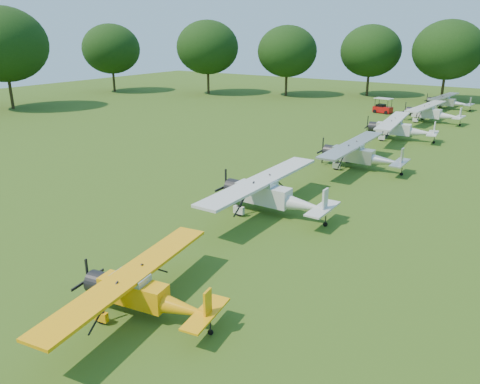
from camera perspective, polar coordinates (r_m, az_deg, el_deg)
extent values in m
plane|color=#2E5014|center=(32.22, 6.16, -1.20)|extent=(160.00, 160.00, 0.00)
cylinder|color=black|center=(85.55, 23.50, 11.70)|extent=(0.44, 0.44, 4.74)
ellipsoid|color=black|center=(85.16, 24.03, 15.55)|extent=(11.05, 11.05, 9.39)
cylinder|color=black|center=(88.62, 15.31, 12.71)|extent=(0.44, 0.44, 4.49)
ellipsoid|color=black|center=(88.24, 15.63, 16.24)|extent=(10.47, 10.47, 8.90)
cylinder|color=black|center=(86.15, 5.65, 13.09)|extent=(0.44, 0.44, 4.44)
ellipsoid|color=black|center=(85.76, 5.77, 16.69)|extent=(10.36, 10.36, 8.80)
cylinder|color=black|center=(88.70, -3.89, 13.42)|extent=(0.44, 0.44, 4.77)
ellipsoid|color=black|center=(88.32, -3.98, 17.18)|extent=(11.14, 11.14, 9.47)
cylinder|color=black|center=(94.73, -15.14, 13.12)|extent=(0.44, 0.44, 4.56)
ellipsoid|color=black|center=(94.37, -15.44, 16.47)|extent=(10.64, 10.64, 9.04)
cylinder|color=black|center=(78.68, -26.18, 11.04)|extent=(0.44, 0.44, 5.35)
ellipsoid|color=black|center=(78.25, -26.90, 15.76)|extent=(12.49, 12.49, 10.61)
cube|color=#F7A10A|center=(20.05, -12.86, -11.79)|extent=(3.10, 1.36, 0.98)
cone|color=#F7A10A|center=(18.86, -6.51, -14.05)|extent=(2.72, 1.25, 0.84)
cube|color=#8CA5B2|center=(19.85, -13.19, -10.44)|extent=(1.62, 1.09, 0.52)
cylinder|color=black|center=(21.08, -16.79, -10.53)|extent=(0.99, 1.10, 0.97)
cube|color=black|center=(21.45, -18.03, -10.12)|extent=(0.07, 0.12, 1.97)
cube|color=#F7A10A|center=(19.73, -13.25, -9.85)|extent=(2.92, 10.02, 0.13)
cube|color=#F7A10A|center=(18.20, -3.97, -13.55)|extent=(0.17, 0.52, 1.22)
cube|color=#F7A10A|center=(18.47, -4.20, -14.58)|extent=(1.20, 2.72, 0.08)
cylinder|color=black|center=(20.10, -16.54, -14.42)|extent=(0.58, 0.24, 0.56)
cylinder|color=black|center=(21.60, -12.44, -11.51)|extent=(0.58, 0.24, 0.56)
cylinder|color=black|center=(18.84, -3.62, -16.69)|extent=(0.23, 0.11, 0.22)
cube|color=silver|center=(29.92, 2.84, -0.27)|extent=(3.68, 1.12, 1.20)
cone|color=silver|center=(28.63, 8.16, -1.72)|extent=(3.22, 1.06, 1.03)
cube|color=#8CA5B2|center=(29.78, 2.67, 0.92)|extent=(1.84, 1.07, 0.63)
cylinder|color=black|center=(31.02, -0.61, 0.47)|extent=(1.04, 1.20, 1.19)
cube|color=black|center=(31.43, -1.74, 0.71)|extent=(0.07, 0.14, 2.41)
cube|color=silver|center=(29.69, 2.68, 1.44)|extent=(1.76, 12.16, 0.16)
cube|color=silver|center=(28.00, 10.33, -1.08)|extent=(0.12, 0.63, 1.49)
cube|color=silver|center=(28.22, 10.05, -2.02)|extent=(1.00, 3.22, 0.10)
cylinder|color=black|center=(29.54, -0.14, -2.29)|extent=(0.69, 0.19, 0.69)
cylinder|color=black|center=(31.81, 2.72, -0.71)|extent=(0.69, 0.19, 0.69)
cylinder|color=black|center=(28.49, 10.36, -3.89)|extent=(0.28, 0.09, 0.27)
cube|color=silver|center=(40.86, 13.62, 4.44)|extent=(3.51, 1.08, 1.15)
cone|color=silver|center=(40.06, 17.56, 3.55)|extent=(3.07, 1.02, 0.98)
cube|color=#8CA5B2|center=(40.76, 13.54, 5.28)|extent=(1.76, 1.03, 0.60)
cylinder|color=black|center=(41.57, 10.94, 4.88)|extent=(1.00, 1.15, 1.14)
cube|color=black|center=(41.83, 10.04, 5.02)|extent=(0.07, 0.13, 2.29)
cube|color=silver|center=(40.69, 13.57, 5.65)|extent=(1.74, 11.59, 0.15)
cube|color=silver|center=(39.67, 19.14, 4.05)|extent=(0.12, 0.60, 1.42)
cube|color=silver|center=(39.81, 18.92, 3.39)|extent=(0.97, 3.07, 0.10)
cylinder|color=black|center=(40.13, 11.69, 3.10)|extent=(0.66, 0.18, 0.65)
cylinder|color=black|center=(42.59, 13.07, 3.93)|extent=(0.66, 0.18, 0.65)
cylinder|color=black|center=(40.00, 19.08, 2.09)|extent=(0.26, 0.09, 0.26)
cube|color=silver|center=(53.10, 18.21, 7.34)|extent=(3.60, 1.41, 1.15)
cone|color=silver|center=(52.74, 21.36, 6.72)|extent=(3.16, 1.31, 0.99)
cube|color=#8CA5B2|center=(53.01, 18.16, 7.99)|extent=(1.85, 1.19, 0.60)
cylinder|color=black|center=(53.48, 16.00, 7.63)|extent=(1.10, 1.24, 1.14)
cube|color=black|center=(53.62, 15.26, 7.73)|extent=(0.08, 0.14, 2.31)
cube|color=silver|center=(52.96, 18.19, 8.28)|extent=(2.83, 11.74, 0.15)
cube|color=silver|center=(52.53, 22.62, 7.14)|extent=(0.17, 0.61, 1.43)
cube|color=silver|center=(52.63, 22.44, 6.63)|extent=(1.26, 3.16, 0.10)
cylinder|color=black|center=(52.09, 16.89, 6.33)|extent=(0.67, 0.25, 0.66)
cylinder|color=black|center=(54.73, 17.48, 6.86)|extent=(0.67, 0.25, 0.66)
cylinder|color=black|center=(52.80, 22.55, 5.63)|extent=(0.27, 0.12, 0.26)
cube|color=silver|center=(64.96, 21.80, 8.93)|extent=(3.55, 1.30, 1.14)
cone|color=silver|center=(64.22, 24.29, 8.36)|extent=(3.11, 1.21, 0.98)
cube|color=#8CA5B2|center=(64.90, 21.77, 9.46)|extent=(1.81, 1.13, 0.60)
cylinder|color=black|center=(65.57, 20.06, 9.22)|extent=(1.06, 1.20, 1.13)
cube|color=black|center=(65.80, 19.48, 9.31)|extent=(0.08, 0.14, 2.29)
cube|color=silver|center=(64.86, 21.80, 9.70)|extent=(2.45, 11.63, 0.15)
cube|color=silver|center=(63.88, 25.30, 8.67)|extent=(0.15, 0.61, 1.42)
cube|color=silver|center=(63.98, 25.14, 8.25)|extent=(1.15, 3.11, 0.10)
cylinder|color=black|center=(64.06, 20.59, 8.20)|extent=(0.66, 0.22, 0.65)
cylinder|color=black|center=(66.62, 21.35, 8.49)|extent=(0.66, 0.22, 0.65)
cylinder|color=black|center=(64.08, 25.22, 7.43)|extent=(0.27, 0.11, 0.26)
cube|color=silver|center=(77.26, 23.61, 10.05)|extent=(3.25, 1.24, 1.04)
cone|color=silver|center=(76.59, 25.52, 9.61)|extent=(2.85, 1.15, 0.89)
cube|color=#8CA5B2|center=(77.22, 23.59, 10.46)|extent=(1.67, 1.06, 0.54)
cylinder|color=black|center=(77.80, 22.27, 10.27)|extent=(0.99, 1.11, 1.03)
cube|color=black|center=(77.99, 21.82, 10.35)|extent=(0.07, 0.12, 2.08)
cube|color=silver|center=(77.19, 23.61, 10.64)|extent=(2.44, 10.59, 0.14)
cube|color=silver|center=(76.29, 26.29, 9.85)|extent=(0.15, 0.55, 1.29)
cube|color=silver|center=(76.37, 26.17, 9.53)|extent=(1.10, 2.84, 0.09)
cylinder|color=black|center=(76.41, 22.69, 9.52)|extent=(0.61, 0.21, 0.59)
cylinder|color=black|center=(78.76, 23.25, 9.69)|extent=(0.61, 0.21, 0.59)
cylinder|color=black|center=(76.44, 26.22, 8.90)|extent=(0.24, 0.10, 0.24)
cube|color=#AE0E0C|center=(70.23, 17.01, 9.60)|extent=(2.67, 1.73, 0.79)
cube|color=black|center=(70.31, 16.79, 10.00)|extent=(1.20, 1.39, 0.51)
cube|color=silver|center=(70.01, 17.13, 10.85)|extent=(2.57, 1.82, 0.09)
cylinder|color=black|center=(70.02, 16.10, 9.44)|extent=(0.52, 0.23, 0.50)
cylinder|color=black|center=(71.26, 16.63, 9.55)|extent=(0.52, 0.23, 0.50)
cylinder|color=black|center=(69.28, 17.35, 9.23)|extent=(0.52, 0.23, 0.50)
cylinder|color=black|center=(70.54, 17.86, 9.34)|extent=(0.52, 0.23, 0.50)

